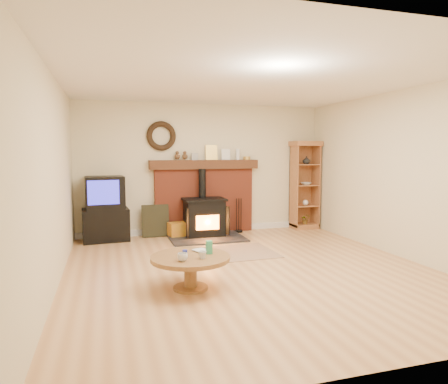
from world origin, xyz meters
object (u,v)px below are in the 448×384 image
object	(u,v)px
curio_cabinet	(304,185)
coffee_table	(191,262)
tv_unit	(105,210)
wood_stove	(205,218)

from	to	relation	value
curio_cabinet	coffee_table	xyz separation A→B (m)	(-3.13, -3.11, -0.61)
curio_cabinet	coffee_table	world-z (taller)	curio_cabinet
tv_unit	curio_cabinet	xyz separation A→B (m)	(4.11, 0.09, 0.36)
tv_unit	curio_cabinet	world-z (taller)	curio_cabinet
curio_cabinet	tv_unit	bearing A→B (deg)	-178.81
tv_unit	curio_cabinet	size ratio (longest dim) A/B	0.64
wood_stove	coffee_table	size ratio (longest dim) A/B	1.47
tv_unit	coffee_table	bearing A→B (deg)	-72.16
wood_stove	curio_cabinet	distance (m)	2.36
tv_unit	coffee_table	xyz separation A→B (m)	(0.97, -3.03, -0.24)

